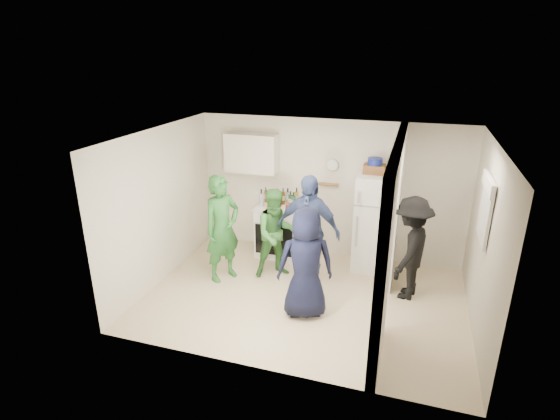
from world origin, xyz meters
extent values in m
plane|color=beige|center=(0.00, 0.00, 0.00)|extent=(4.80, 4.80, 0.00)
plane|color=silver|center=(0.00, 1.70, 1.25)|extent=(4.80, 0.00, 4.80)
plane|color=silver|center=(0.00, -1.70, 1.25)|extent=(4.80, 0.00, 4.80)
plane|color=silver|center=(-2.40, 0.00, 1.25)|extent=(0.00, 3.40, 3.40)
plane|color=silver|center=(2.40, 0.00, 1.25)|extent=(0.00, 3.40, 3.40)
plane|color=white|center=(0.00, 0.00, 2.50)|extent=(4.80, 4.80, 0.00)
cube|color=silver|center=(1.20, 1.10, 1.25)|extent=(0.12, 1.20, 2.50)
cube|color=silver|center=(1.20, -1.10, 1.25)|extent=(0.12, 1.20, 2.50)
cube|color=silver|center=(1.20, 0.00, 2.30)|extent=(0.12, 1.00, 0.40)
cube|color=white|center=(-0.83, 1.37, 0.48)|extent=(0.80, 0.67, 0.95)
cube|color=silver|center=(-1.40, 1.52, 1.85)|extent=(0.95, 0.34, 0.70)
cube|color=white|center=(0.90, 1.34, 0.84)|extent=(0.70, 0.68, 1.69)
cube|color=brown|center=(0.80, 1.39, 1.76)|extent=(0.35, 0.25, 0.15)
cylinder|color=navy|center=(0.80, 1.39, 1.89)|extent=(0.24, 0.24, 0.11)
cylinder|color=#FFF715|center=(1.12, 1.24, 1.81)|extent=(0.09, 0.09, 0.25)
cylinder|color=white|center=(0.05, 1.68, 1.70)|extent=(0.22, 0.02, 0.22)
cube|color=olive|center=(0.00, 1.65, 1.35)|extent=(0.35, 0.08, 0.03)
cube|color=black|center=(2.38, 0.20, 1.65)|extent=(0.03, 0.70, 0.80)
cube|color=white|center=(2.36, 0.20, 1.65)|extent=(0.04, 0.76, 0.86)
cube|color=white|center=(2.34, 0.20, 2.00)|extent=(0.04, 0.82, 0.18)
cylinder|color=#F4AB14|center=(-0.95, 1.15, 1.08)|extent=(0.09, 0.09, 0.25)
cylinder|color=red|center=(-0.61, 1.17, 1.01)|extent=(0.09, 0.09, 0.12)
imported|color=#2C6E32|center=(-1.44, 0.22, 0.89)|extent=(0.69, 0.77, 1.78)
imported|color=#3D7B36|center=(-0.63, 0.58, 0.76)|extent=(0.93, 0.88, 1.52)
imported|color=#3C4E83|center=(-0.09, 0.51, 0.91)|extent=(1.13, 0.62, 1.83)
imported|color=black|center=(0.11, -0.41, 0.82)|extent=(0.93, 0.77, 1.63)
imported|color=black|center=(1.49, 0.55, 0.81)|extent=(0.84, 1.16, 1.61)
cylinder|color=brown|center=(-1.13, 1.49, 1.10)|extent=(0.06, 0.06, 0.29)
cylinder|color=#184A2E|center=(-1.00, 1.28, 1.08)|extent=(0.08, 0.08, 0.26)
cylinder|color=silver|center=(-0.91, 1.53, 1.08)|extent=(0.08, 0.08, 0.26)
cylinder|color=#623411|center=(-0.82, 1.34, 1.10)|extent=(0.08, 0.08, 0.29)
cylinder|color=gray|center=(-0.73, 1.56, 1.09)|extent=(0.08, 0.08, 0.28)
cylinder|color=#14381C|center=(-0.64, 1.41, 1.09)|extent=(0.08, 0.08, 0.28)
cylinder|color=olive|center=(-0.55, 1.52, 1.11)|extent=(0.07, 0.07, 0.32)
cylinder|color=#AEB4BB|center=(-1.13, 1.25, 1.11)|extent=(0.07, 0.07, 0.32)
cylinder|color=#5B350F|center=(-0.79, 1.46, 1.11)|extent=(0.06, 0.06, 0.31)
cylinder|color=#1F5B2B|center=(-0.54, 1.26, 1.11)|extent=(0.08, 0.08, 0.32)
camera|label=1|loc=(1.40, -5.70, 3.63)|focal=28.00mm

